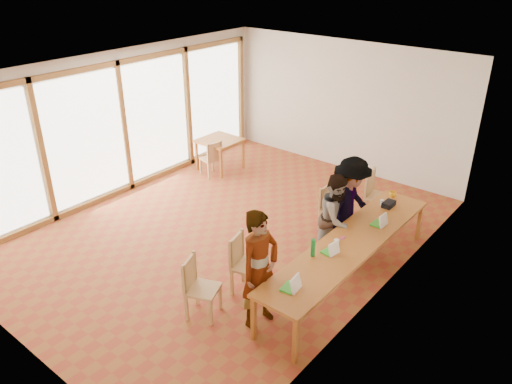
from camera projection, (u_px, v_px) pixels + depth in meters
ground at (231, 231)px, 9.39m from camera, size 8.00×8.00×0.00m
wall_back at (344, 106)px, 11.51m from camera, size 6.00×0.10×3.00m
wall_front at (5, 255)px, 5.94m from camera, size 6.00×0.10×3.00m
wall_right at (387, 208)px, 7.03m from camera, size 0.10×8.00×3.00m
window_wall at (123, 123)px, 10.40m from camera, size 0.10×8.00×3.00m
ceiling at (226, 70)px, 8.06m from camera, size 6.00×8.00×0.04m
communal_table at (351, 244)px, 7.66m from camera, size 0.80×4.00×0.75m
side_table at (220, 143)px, 11.73m from camera, size 0.90×0.90×0.75m
chair_near at (196, 281)px, 7.04m from camera, size 0.56×0.56×0.49m
chair_mid at (242, 257)px, 7.55m from camera, size 0.54×0.54×0.50m
chair_far at (329, 203)px, 9.30m from camera, size 0.40×0.40×0.45m
chair_empty at (374, 189)px, 9.63m from camera, size 0.50×0.50×0.52m
chair_spare at (213, 155)px, 11.41m from camera, size 0.48×0.48×0.46m
person_near at (260, 269)px, 6.75m from camera, size 0.49×0.68×1.76m
person_mid at (336, 218)px, 8.24m from camera, size 0.61×0.77×1.56m
person_far at (350, 206)px, 8.42m from camera, size 0.72×1.17×1.75m
laptop_near at (293, 286)px, 6.55m from camera, size 0.24×0.27×0.21m
laptop_mid at (332, 250)px, 7.33m from camera, size 0.23×0.26×0.19m
laptop_far at (381, 222)px, 8.06m from camera, size 0.22×0.25×0.20m
yellow_mug at (393, 195)px, 8.97m from camera, size 0.17×0.17×0.11m
green_bottle at (313, 248)px, 7.22m from camera, size 0.07×0.07×0.28m
clear_glass at (382, 202)px, 8.71m from camera, size 0.07×0.07×0.09m
condiment_cup at (337, 241)px, 7.59m from camera, size 0.08×0.08×0.06m
pink_phone at (342, 238)px, 7.72m from camera, size 0.05×0.10×0.01m
black_pouch at (389, 204)px, 8.65m from camera, size 0.16×0.26×0.09m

